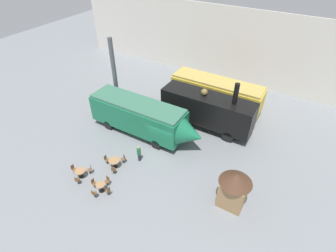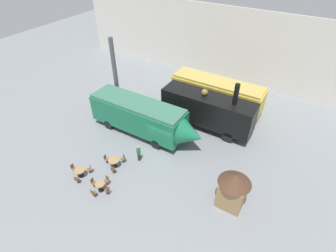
{
  "view_description": "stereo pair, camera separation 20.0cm",
  "coord_description": "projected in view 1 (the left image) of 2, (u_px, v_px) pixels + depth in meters",
  "views": [
    {
      "loc": [
        9.45,
        -15.32,
        16.28
      ],
      "look_at": [
        -0.18,
        1.0,
        1.6
      ],
      "focal_mm": 28.0,
      "sensor_mm": 36.0,
      "label": 1
    },
    {
      "loc": [
        9.63,
        -15.21,
        16.28
      ],
      "look_at": [
        -0.18,
        1.0,
        1.6
      ],
      "focal_mm": 28.0,
      "sensor_mm": 36.0,
      "label": 2
    }
  ],
  "objects": [
    {
      "name": "cafe_chair_6",
      "position": [
        113.0,
        170.0,
        21.18
      ],
      "size": [
        0.4,
        0.4,
        0.87
      ],
      "rotation": [
        0.0,
        0.0,
        8.45
      ],
      "color": "black",
      "rests_on": "ground_plane"
    },
    {
      "name": "cafe_chair_1",
      "position": [
        107.0,
        180.0,
        20.31
      ],
      "size": [
        0.36,
        0.36,
        0.87
      ],
      "rotation": [
        0.0,
        0.0,
        10.98
      ],
      "color": "black",
      "rests_on": "ground_plane"
    },
    {
      "name": "cafe_table_near",
      "position": [
        101.0,
        186.0,
        19.78
      ],
      "size": [
        0.73,
        0.73,
        0.76
      ],
      "color": "black",
      "rests_on": "ground_plane"
    },
    {
      "name": "cafe_table_mid",
      "position": [
        114.0,
        162.0,
        21.79
      ],
      "size": [
        0.95,
        0.95,
        0.73
      ],
      "color": "black",
      "rests_on": "ground_plane"
    },
    {
      "name": "cafe_chair_7",
      "position": [
        73.0,
        169.0,
        21.28
      ],
      "size": [
        0.36,
        0.36,
        0.87
      ],
      "rotation": [
        0.0,
        0.0,
        6.26
      ],
      "color": "black",
      "rests_on": "ground_plane"
    },
    {
      "name": "streamlined_locomotive",
      "position": [
        145.0,
        117.0,
        24.47
      ],
      "size": [
        11.39,
        2.81,
        3.35
      ],
      "color": "#196B47",
      "rests_on": "ground_plane"
    },
    {
      "name": "cafe_chair_0",
      "position": [
        108.0,
        191.0,
        19.51
      ],
      "size": [
        0.36,
        0.36,
        0.87
      ],
      "rotation": [
        0.0,
        0.0,
        9.41
      ],
      "color": "black",
      "rests_on": "ground_plane"
    },
    {
      "name": "cafe_chair_5",
      "position": [
        106.0,
        159.0,
        22.14
      ],
      "size": [
        0.36,
        0.36,
        0.87
      ],
      "rotation": [
        0.0,
        0.0,
        6.36
      ],
      "color": "black",
      "rests_on": "ground_plane"
    },
    {
      "name": "visitor_person",
      "position": [
        139.0,
        153.0,
        22.21
      ],
      "size": [
        0.34,
        0.34,
        1.63
      ],
      "color": "#262633",
      "rests_on": "ground_plane"
    },
    {
      "name": "ticket_kiosk",
      "position": [
        234.0,
        187.0,
        18.31
      ],
      "size": [
        2.34,
        2.34,
        3.0
      ],
      "color": "#99754C",
      "rests_on": "ground_plane"
    },
    {
      "name": "backdrop_wall",
      "position": [
        229.0,
        46.0,
        31.9
      ],
      "size": [
        44.0,
        0.15,
        9.0
      ],
      "color": "silver",
      "rests_on": "ground_plane"
    },
    {
      "name": "passenger_coach_vintage",
      "position": [
        216.0,
        92.0,
        27.97
      ],
      "size": [
        9.73,
        2.66,
        3.37
      ],
      "color": "gold",
      "rests_on": "ground_plane"
    },
    {
      "name": "cafe_chair_8",
      "position": [
        77.0,
        180.0,
        20.32
      ],
      "size": [
        0.39,
        0.4,
        0.87
      ],
      "rotation": [
        0.0,
        0.0,
        8.36
      ],
      "color": "black",
      "rests_on": "ground_plane"
    },
    {
      "name": "support_pillar",
      "position": [
        115.0,
        77.0,
        26.53
      ],
      "size": [
        0.44,
        0.44,
        8.0
      ],
      "color": "#4C5156",
      "rests_on": "ground_plane"
    },
    {
      "name": "ground_plane",
      "position": [
        164.0,
        146.0,
        24.2
      ],
      "size": [
        80.0,
        80.0,
        0.0
      ],
      "primitive_type": "plane",
      "color": "gray"
    },
    {
      "name": "cafe_chair_2",
      "position": [
        94.0,
        183.0,
        20.12
      ],
      "size": [
        0.36,
        0.36,
        0.87
      ],
      "rotation": [
        0.0,
        0.0,
        12.55
      ],
      "color": "black",
      "rests_on": "ground_plane"
    },
    {
      "name": "steam_locomotive",
      "position": [
        207.0,
        109.0,
        25.25
      ],
      "size": [
        9.03,
        2.4,
        5.54
      ],
      "color": "black",
      "rests_on": "ground_plane"
    },
    {
      "name": "cafe_table_far",
      "position": [
        80.0,
        172.0,
        20.92
      ],
      "size": [
        0.85,
        0.85,
        0.7
      ],
      "color": "black",
      "rests_on": "ground_plane"
    },
    {
      "name": "cafe_chair_9",
      "position": [
        90.0,
        169.0,
        21.25
      ],
      "size": [
        0.39,
        0.4,
        0.87
      ],
      "rotation": [
        0.0,
        0.0,
        10.45
      ],
      "color": "black",
      "rests_on": "ground_plane"
    },
    {
      "name": "cafe_chair_4",
      "position": [
        124.0,
        158.0,
        22.21
      ],
      "size": [
        0.39,
        0.4,
        0.87
      ],
      "rotation": [
        0.0,
        0.0,
        4.26
      ],
      "color": "black",
      "rests_on": "ground_plane"
    },
    {
      "name": "cafe_chair_3",
      "position": [
        94.0,
        193.0,
        19.32
      ],
      "size": [
        0.36,
        0.36,
        0.87
      ],
      "rotation": [
        0.0,
        0.0,
        14.12
      ],
      "color": "black",
      "rests_on": "ground_plane"
    }
  ]
}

